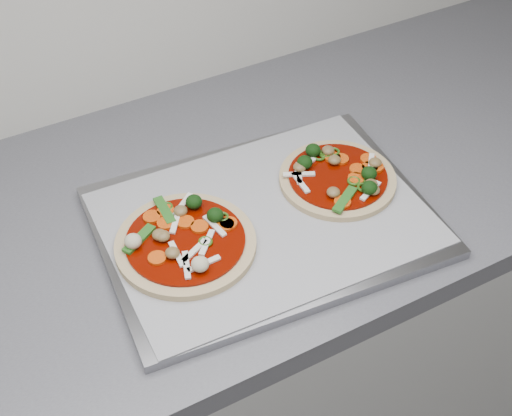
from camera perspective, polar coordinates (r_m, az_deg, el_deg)
name	(u,v)px	position (r m, az deg, el deg)	size (l,w,h in m)	color
base_cabinet	(293,342)	(1.48, 3.00, -10.62)	(3.60, 0.60, 0.86)	#B8B8B6
countertop	(303,177)	(1.15, 3.82, 2.53)	(3.60, 0.60, 0.04)	slate
baking_tray	(265,222)	(1.03, 0.70, -1.12)	(0.47, 0.35, 0.02)	gray
parchment	(265,218)	(1.03, 0.71, -0.78)	(0.45, 0.33, 0.00)	#A4A4AA
pizza_left	(185,241)	(0.98, -5.72, -2.62)	(0.26, 0.26, 0.03)	tan
pizza_right	(339,176)	(1.08, 6.65, 2.52)	(0.19, 0.19, 0.03)	tan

